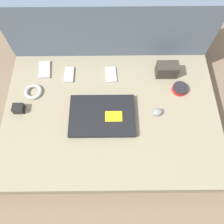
{
  "coord_description": "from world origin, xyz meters",
  "views": [
    {
      "loc": [
        -0.0,
        -0.5,
        1.22
      ],
      "look_at": [
        0.0,
        0.0,
        0.17
      ],
      "focal_mm": 35.0,
      "sensor_mm": 36.0,
      "label": 1
    }
  ],
  "objects_px": {
    "computer_mouse": "(158,112)",
    "phone_black": "(111,74)",
    "laptop": "(103,116)",
    "speaker_puck": "(181,89)",
    "phone_silver": "(45,70)",
    "camera_pouch": "(168,70)",
    "phone_small": "(70,75)",
    "charger_brick": "(19,108)"
  },
  "relations": [
    {
      "from": "camera_pouch",
      "to": "phone_small",
      "type": "bearing_deg",
      "value": -179.68
    },
    {
      "from": "laptop",
      "to": "camera_pouch",
      "type": "height_order",
      "value": "camera_pouch"
    },
    {
      "from": "phone_small",
      "to": "charger_brick",
      "type": "relative_size",
      "value": 1.86
    },
    {
      "from": "phone_silver",
      "to": "charger_brick",
      "type": "distance_m",
      "value": 0.29
    },
    {
      "from": "computer_mouse",
      "to": "phone_silver",
      "type": "bearing_deg",
      "value": 140.41
    },
    {
      "from": "laptop",
      "to": "speaker_puck",
      "type": "height_order",
      "value": "laptop"
    },
    {
      "from": "laptop",
      "to": "phone_black",
      "type": "xyz_separation_m",
      "value": [
        0.04,
        0.27,
        -0.01
      ]
    },
    {
      "from": "phone_small",
      "to": "camera_pouch",
      "type": "distance_m",
      "value": 0.57
    },
    {
      "from": "computer_mouse",
      "to": "camera_pouch",
      "type": "xyz_separation_m",
      "value": [
        0.07,
        0.25,
        0.03
      ]
    },
    {
      "from": "phone_black",
      "to": "charger_brick",
      "type": "bearing_deg",
      "value": -159.16
    },
    {
      "from": "phone_black",
      "to": "phone_small",
      "type": "bearing_deg",
      "value": 176.33
    },
    {
      "from": "computer_mouse",
      "to": "camera_pouch",
      "type": "relative_size",
      "value": 0.54
    },
    {
      "from": "phone_small",
      "to": "laptop",
      "type": "bearing_deg",
      "value": -53.69
    },
    {
      "from": "speaker_puck",
      "to": "phone_silver",
      "type": "bearing_deg",
      "value": 169.61
    },
    {
      "from": "computer_mouse",
      "to": "camera_pouch",
      "type": "bearing_deg",
      "value": 58.21
    },
    {
      "from": "phone_silver",
      "to": "phone_black",
      "type": "distance_m",
      "value": 0.39
    },
    {
      "from": "phone_black",
      "to": "camera_pouch",
      "type": "height_order",
      "value": "camera_pouch"
    },
    {
      "from": "camera_pouch",
      "to": "computer_mouse",
      "type": "bearing_deg",
      "value": -106.22
    },
    {
      "from": "phone_silver",
      "to": "phone_black",
      "type": "height_order",
      "value": "phone_silver"
    },
    {
      "from": "computer_mouse",
      "to": "charger_brick",
      "type": "bearing_deg",
      "value": 162.7
    },
    {
      "from": "computer_mouse",
      "to": "phone_small",
      "type": "bearing_deg",
      "value": 137.66
    },
    {
      "from": "phone_small",
      "to": "charger_brick",
      "type": "distance_m",
      "value": 0.34
    },
    {
      "from": "computer_mouse",
      "to": "phone_black",
      "type": "bearing_deg",
      "value": 119.72
    },
    {
      "from": "phone_small",
      "to": "charger_brick",
      "type": "height_order",
      "value": "charger_brick"
    },
    {
      "from": "computer_mouse",
      "to": "speaker_puck",
      "type": "relative_size",
      "value": 0.76
    },
    {
      "from": "laptop",
      "to": "camera_pouch",
      "type": "relative_size",
      "value": 2.85
    },
    {
      "from": "phone_small",
      "to": "charger_brick",
      "type": "bearing_deg",
      "value": -138.02
    },
    {
      "from": "laptop",
      "to": "speaker_puck",
      "type": "xyz_separation_m",
      "value": [
        0.44,
        0.16,
        0.0
      ]
    },
    {
      "from": "computer_mouse",
      "to": "phone_black",
      "type": "xyz_separation_m",
      "value": [
        -0.25,
        0.25,
        -0.01
      ]
    },
    {
      "from": "laptop",
      "to": "phone_silver",
      "type": "bearing_deg",
      "value": 138.34
    },
    {
      "from": "computer_mouse",
      "to": "speaker_puck",
      "type": "xyz_separation_m",
      "value": [
        0.14,
        0.14,
        -0.0
      ]
    },
    {
      "from": "camera_pouch",
      "to": "charger_brick",
      "type": "xyz_separation_m",
      "value": [
        -0.82,
        -0.23,
        -0.02
      ]
    },
    {
      "from": "phone_silver",
      "to": "charger_brick",
      "type": "relative_size",
      "value": 2.21
    },
    {
      "from": "phone_black",
      "to": "camera_pouch",
      "type": "relative_size",
      "value": 0.91
    },
    {
      "from": "phone_silver",
      "to": "phone_small",
      "type": "distance_m",
      "value": 0.15
    },
    {
      "from": "camera_pouch",
      "to": "charger_brick",
      "type": "bearing_deg",
      "value": -164.34
    },
    {
      "from": "phone_silver",
      "to": "laptop",
      "type": "bearing_deg",
      "value": -46.79
    },
    {
      "from": "phone_silver",
      "to": "charger_brick",
      "type": "xyz_separation_m",
      "value": [
        -0.1,
        -0.27,
        0.01
      ]
    },
    {
      "from": "phone_small",
      "to": "phone_silver",
      "type": "bearing_deg",
      "value": 166.0
    },
    {
      "from": "phone_silver",
      "to": "camera_pouch",
      "type": "xyz_separation_m",
      "value": [
        0.72,
        -0.03,
        0.04
      ]
    },
    {
      "from": "speaker_puck",
      "to": "phone_small",
      "type": "distance_m",
      "value": 0.65
    },
    {
      "from": "laptop",
      "to": "camera_pouch",
      "type": "bearing_deg",
      "value": 36.38
    }
  ]
}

